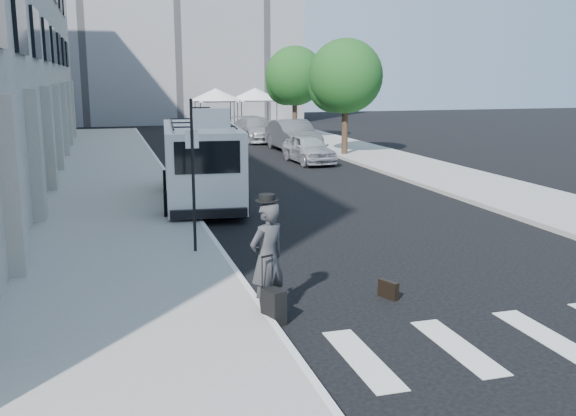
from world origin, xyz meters
TOP-DOWN VIEW (x-y plane):
  - ground at (0.00, 0.00)m, footprint 120.00×120.00m
  - sidewalk_left at (-4.25, 16.00)m, footprint 4.50×48.00m
  - sidewalk_right at (9.00, 20.00)m, footprint 4.00×56.00m
  - sign_pole at (-2.36, 3.20)m, footprint 1.03×0.07m
  - tree_near at (7.50, 20.15)m, footprint 3.80×3.83m
  - tree_far at (7.50, 29.15)m, footprint 3.80×3.83m
  - tent_left at (4.00, 38.00)m, footprint 4.00×4.00m
  - tent_right at (7.20, 38.50)m, footprint 4.00×4.00m
  - businessman at (-1.90, -0.83)m, footprint 0.89×0.79m
  - briefcase at (0.52, -0.64)m, footprint 0.28×0.45m
  - suitcase at (-1.90, -1.26)m, footprint 0.39×0.48m
  - cargo_van at (-1.48, 9.59)m, footprint 2.92×7.10m
  - parked_car_a at (5.00, 18.04)m, footprint 1.81×4.17m
  - parked_car_b at (5.70, 23.07)m, footprint 2.00×5.29m
  - parked_car_c at (5.00, 28.95)m, footprint 2.50×5.44m

SIDE VIEW (x-z plane):
  - ground at x=0.00m, z-range 0.00..0.00m
  - sidewalk_left at x=-4.25m, z-range 0.00..0.15m
  - sidewalk_right at x=9.00m, z-range 0.00..0.15m
  - briefcase at x=0.52m, z-range 0.00..0.34m
  - suitcase at x=-1.90m, z-range -0.27..0.89m
  - parked_car_a at x=5.00m, z-range 0.00..1.40m
  - parked_car_c at x=5.00m, z-range 0.00..1.54m
  - parked_car_b at x=5.70m, z-range 0.00..1.72m
  - businessman at x=-1.90m, z-range 0.00..2.05m
  - cargo_van at x=-1.48m, z-range 0.04..2.62m
  - sign_pole at x=-2.36m, z-range 0.90..4.40m
  - tent_left at x=4.00m, z-range 1.11..4.31m
  - tent_right at x=7.20m, z-range 1.11..4.31m
  - tree_near at x=7.50m, z-range 0.96..6.99m
  - tree_far at x=7.50m, z-range 0.96..6.99m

